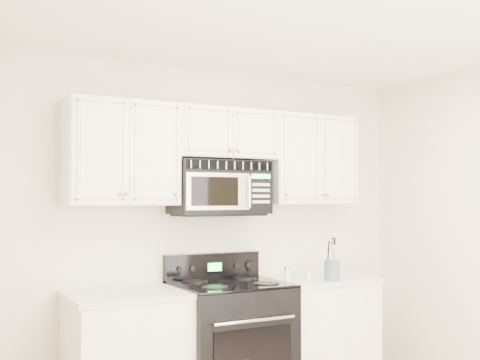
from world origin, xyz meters
TOP-DOWN VIEW (x-y plane):
  - room at (0.00, 0.00)m, footprint 3.51×3.51m
  - base_cabinet_right at (0.80, 1.44)m, footprint 0.86×0.65m
  - range at (-0.03, 1.41)m, footprint 0.81×0.74m
  - upper_cabinets at (-0.00, 1.58)m, footprint 2.44×0.37m
  - microwave at (-0.04, 1.56)m, footprint 0.75×0.42m
  - utensil_crock at (0.79, 1.23)m, footprint 0.12×0.12m
  - shaker_salt at (0.45, 1.35)m, footprint 0.05×0.05m
  - shaker_pepper at (0.63, 1.31)m, footprint 0.04×0.04m

SIDE VIEW (x-z plane):
  - base_cabinet_right at x=0.80m, z-range -0.03..0.89m
  - range at x=-0.03m, z-range -0.08..1.05m
  - shaker_pepper at x=0.63m, z-range 0.92..1.01m
  - shaker_salt at x=0.45m, z-range 0.92..1.03m
  - utensil_crock at x=0.79m, z-range 0.84..1.17m
  - room at x=0.00m, z-range 0.00..2.60m
  - microwave at x=-0.04m, z-range 1.45..1.86m
  - upper_cabinets at x=0.00m, z-range 1.56..2.31m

